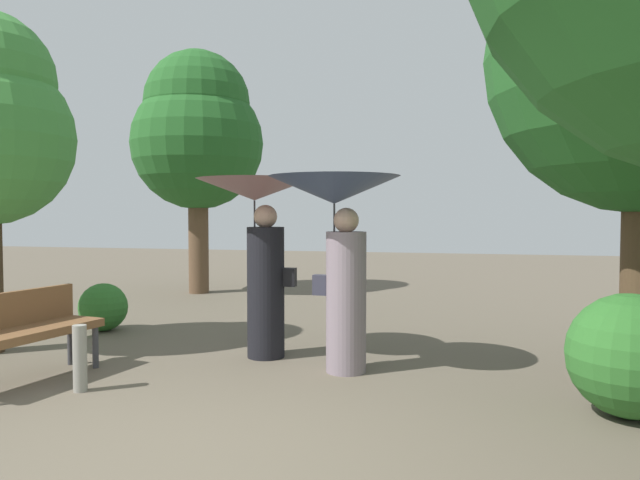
# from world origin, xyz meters

# --- Properties ---
(ground_plane) EXTENTS (40.00, 40.00, 0.00)m
(ground_plane) POSITION_xyz_m (0.00, 0.00, 0.00)
(ground_plane) COLOR brown
(person_left) EXTENTS (1.25, 1.25, 1.94)m
(person_left) POSITION_xyz_m (-0.55, 2.57, 1.39)
(person_left) COLOR black
(person_left) RESTS_ON ground
(person_right) EXTENTS (1.29, 1.29, 1.93)m
(person_right) POSITION_xyz_m (0.40, 2.19, 1.44)
(person_right) COLOR gray
(person_right) RESTS_ON ground
(park_bench) EXTENTS (0.74, 1.56, 0.83)m
(park_bench) POSITION_xyz_m (-2.37, 1.11, 0.51)
(park_bench) COLOR #38383D
(park_bench) RESTS_ON ground
(tree_mid_left) EXTENTS (2.55, 2.55, 4.71)m
(tree_mid_left) POSITION_xyz_m (-3.47, 7.16, 3.15)
(tree_mid_left) COLOR brown
(tree_mid_left) RESTS_ON ground
(bush_path_left) EXTENTS (0.96, 0.96, 0.96)m
(bush_path_left) POSITION_xyz_m (2.86, 1.45, 0.48)
(bush_path_left) COLOR #2D6B28
(bush_path_left) RESTS_ON ground
(bush_path_right) EXTENTS (0.64, 0.64, 0.64)m
(bush_path_right) POSITION_xyz_m (-3.05, 3.40, 0.32)
(bush_path_right) COLOR #2D6B28
(bush_path_right) RESTS_ON ground
(path_marker_post) EXTENTS (0.12, 0.12, 0.59)m
(path_marker_post) POSITION_xyz_m (-1.66, 1.00, 0.29)
(path_marker_post) COLOR gray
(path_marker_post) RESTS_ON ground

